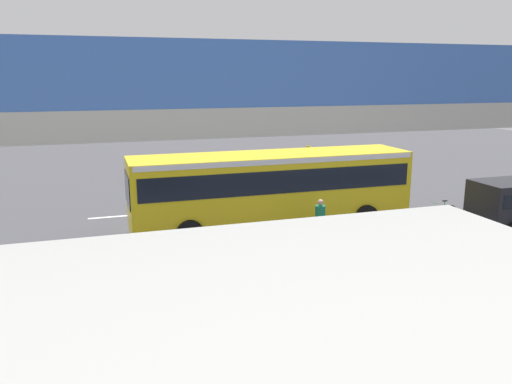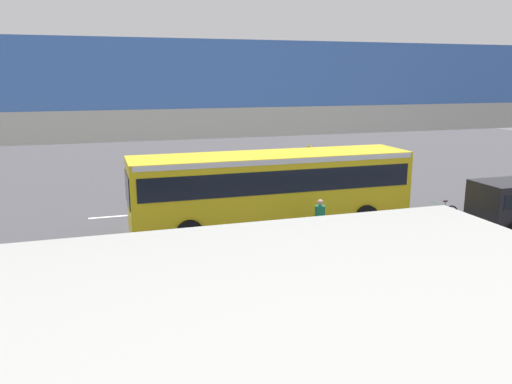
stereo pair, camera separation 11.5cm
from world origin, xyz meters
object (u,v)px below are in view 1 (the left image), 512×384
object	(u,v)px
city_bus	(272,184)
traffic_sign	(309,164)
bicycle_blue	(482,209)
bicycle_green	(440,214)
pedestrian	(320,223)

from	to	relation	value
city_bus	traffic_sign	world-z (taller)	city_bus
city_bus	bicycle_blue	world-z (taller)	city_bus
city_bus	bicycle_blue	bearing A→B (deg)	172.25
city_bus	bicycle_blue	size ratio (longest dim) A/B	6.52
bicycle_blue	bicycle_green	distance (m)	2.27
city_bus	bicycle_green	bearing A→B (deg)	169.59
bicycle_blue	pedestrian	xyz separation A→B (m)	(8.61, 1.34, 0.51)
city_bus	traffic_sign	bearing A→B (deg)	-129.74
bicycle_green	traffic_sign	size ratio (longest dim) A/B	0.63
city_bus	pedestrian	distance (m)	2.99
traffic_sign	bicycle_green	bearing A→B (deg)	125.36
bicycle_blue	traffic_sign	xyz separation A→B (m)	(6.15, -5.43, 1.52)
bicycle_blue	bicycle_green	world-z (taller)	same
bicycle_green	city_bus	bearing A→B (deg)	-10.41
pedestrian	city_bus	bearing A→B (deg)	-69.89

